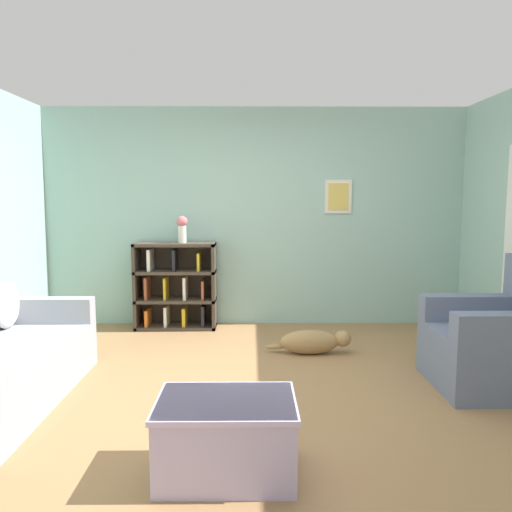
{
  "coord_description": "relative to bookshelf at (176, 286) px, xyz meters",
  "views": [
    {
      "loc": [
        -0.04,
        -3.8,
        1.55
      ],
      "look_at": [
        0.0,
        0.4,
        1.05
      ],
      "focal_mm": 35.0,
      "sensor_mm": 36.0,
      "label": 1
    }
  ],
  "objects": [
    {
      "name": "ground_plane",
      "position": [
        0.93,
        -2.03,
        -0.49
      ],
      "size": [
        14.0,
        14.0,
        0.0
      ],
      "primitive_type": "plane",
      "color": "#997047"
    },
    {
      "name": "wall_back",
      "position": [
        0.94,
        0.22,
        0.81
      ],
      "size": [
        5.6,
        0.13,
        2.6
      ],
      "color": "#93BCB2",
      "rests_on": "ground_plane"
    },
    {
      "name": "bookshelf",
      "position": [
        0.0,
        0.0,
        0.0
      ],
      "size": [
        0.94,
        0.35,
        1.01
      ],
      "color": "#42382D",
      "rests_on": "ground_plane"
    },
    {
      "name": "recliner_chair",
      "position": [
        2.92,
        -1.91,
        -0.12
      ],
      "size": [
        0.93,
        0.87,
        1.05
      ],
      "color": "slate",
      "rests_on": "ground_plane"
    },
    {
      "name": "coffee_table",
      "position": [
        0.75,
        -3.18,
        -0.26
      ],
      "size": [
        0.78,
        0.54,
        0.43
      ],
      "color": "#ADA3CC",
      "rests_on": "ground_plane"
    },
    {
      "name": "dog",
      "position": [
        1.51,
        -1.03,
        -0.37
      ],
      "size": [
        0.85,
        0.22,
        0.24
      ],
      "color": "#9E7A4C",
      "rests_on": "ground_plane"
    },
    {
      "name": "vase",
      "position": [
        0.09,
        -0.02,
        0.7
      ],
      "size": [
        0.12,
        0.12,
        0.31
      ],
      "color": "silver",
      "rests_on": "bookshelf"
    }
  ]
}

